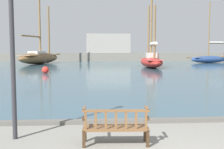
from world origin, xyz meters
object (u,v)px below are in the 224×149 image
(park_bench, at_px, (116,126))
(channel_buoy, at_px, (45,70))
(sailboat_far_port, at_px, (151,60))
(sailboat_outer_starboard, at_px, (209,58))
(lamp_post, at_px, (12,36))
(sailboat_far_starboard, at_px, (40,57))

(park_bench, relative_size, channel_buoy, 1.19)
(sailboat_far_port, distance_m, channel_buoy, 14.31)
(sailboat_outer_starboard, xyz_separation_m, lamp_post, (-21.44, -38.52, 1.86))
(sailboat_far_port, xyz_separation_m, lamp_post, (-9.30, -27.40, 1.67))
(park_bench, distance_m, sailboat_outer_starboard, 43.45)
(sailboat_far_starboard, relative_size, sailboat_outer_starboard, 1.23)
(sailboat_far_starboard, height_order, sailboat_outer_starboard, sailboat_far_starboard)
(park_bench, xyz_separation_m, channel_buoy, (-5.04, 19.89, -0.06))
(park_bench, relative_size, sailboat_far_starboard, 0.13)
(park_bench, height_order, sailboat_far_port, sailboat_far_port)
(lamp_post, height_order, channel_buoy, lamp_post)
(sailboat_far_port, xyz_separation_m, sailboat_outer_starboard, (12.14, 11.12, -0.19))
(sailboat_far_port, xyz_separation_m, channel_buoy, (-11.75, -8.15, -0.60))
(sailboat_far_port, height_order, sailboat_outer_starboard, sailboat_outer_starboard)
(sailboat_far_port, bearing_deg, channel_buoy, -145.24)
(sailboat_outer_starboard, bearing_deg, channel_buoy, -141.11)
(park_bench, bearing_deg, sailboat_far_port, 76.55)
(park_bench, xyz_separation_m, lamp_post, (-2.60, 0.64, 2.21))
(lamp_post, distance_m, channel_buoy, 19.54)
(channel_buoy, bearing_deg, sailboat_far_port, 34.76)
(park_bench, bearing_deg, sailboat_outer_starboard, 64.30)
(sailboat_outer_starboard, height_order, lamp_post, sailboat_outer_starboard)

